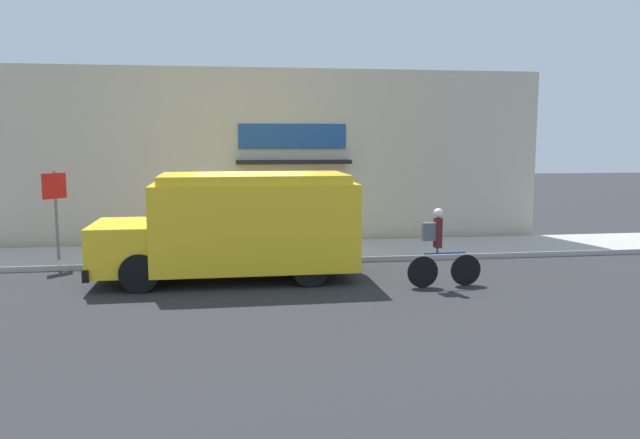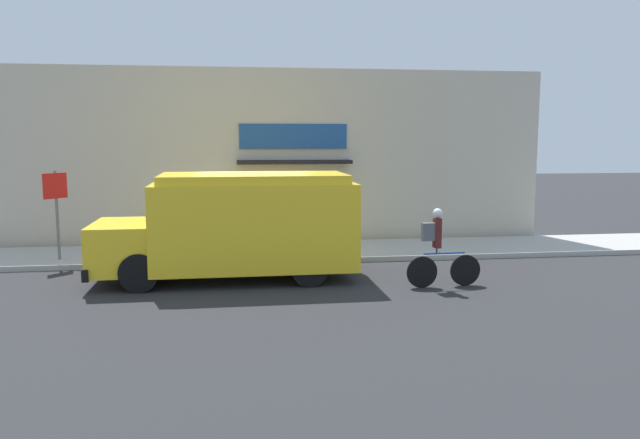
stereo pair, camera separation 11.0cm
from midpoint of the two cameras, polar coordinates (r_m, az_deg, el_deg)
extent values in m
plane|color=#2B2B2D|center=(14.94, -6.34, -4.20)|extent=(70.00, 70.00, 0.00)
cube|color=#ADAAA3|center=(16.21, -6.51, -3.05)|extent=(28.00, 2.60, 0.13)
cube|color=beige|center=(17.59, -6.81, 5.64)|extent=(17.02, 0.18, 4.93)
cube|color=#1E4C93|center=(17.55, -2.71, 7.61)|extent=(3.01, 0.05, 0.69)
cube|color=black|center=(17.29, -2.60, 5.27)|extent=(3.16, 0.59, 0.10)
cube|color=yellow|center=(13.42, -6.24, -0.45)|extent=(4.24, 2.18, 1.81)
cube|color=yellow|center=(13.65, -17.74, -2.36)|extent=(1.24, 1.99, 0.99)
cube|color=yellow|center=(13.32, -6.30, 3.79)|extent=(3.90, 2.00, 0.18)
cube|color=black|center=(13.82, -20.02, -4.01)|extent=(0.13, 2.11, 0.24)
cube|color=red|center=(14.73, -11.00, 0.52)|extent=(0.03, 0.44, 0.44)
cylinder|color=black|center=(14.55, -15.47, -3.20)|extent=(0.77, 0.26, 0.77)
cylinder|color=black|center=(12.77, -16.42, -4.71)|extent=(0.77, 0.26, 0.77)
cylinder|color=black|center=(14.54, -2.10, -2.94)|extent=(0.77, 0.26, 0.77)
cylinder|color=black|center=(12.75, -1.15, -4.42)|extent=(0.77, 0.26, 0.77)
cylinder|color=black|center=(13.15, 12.94, -4.53)|extent=(0.64, 0.08, 0.64)
cylinder|color=black|center=(12.80, 9.13, -4.76)|extent=(0.64, 0.08, 0.64)
cylinder|color=#234793|center=(12.90, 11.11, -3.03)|extent=(0.89, 0.08, 0.04)
cylinder|color=#234793|center=(12.83, 10.44, -2.80)|extent=(0.04, 0.04, 0.12)
cube|color=#561E1E|center=(12.77, 10.48, -1.21)|extent=(0.13, 0.21, 0.60)
sphere|color=white|center=(12.71, 10.52, 0.59)|extent=(0.19, 0.19, 0.19)
cube|color=#565B60|center=(12.69, 9.69, -1.10)|extent=(0.27, 0.15, 0.36)
cylinder|color=slate|center=(16.00, -23.14, 0.32)|extent=(0.07, 0.07, 2.12)
cube|color=red|center=(15.89, -23.32, 2.83)|extent=(0.45, 0.45, 0.60)
cylinder|color=slate|center=(16.83, -13.56, -1.19)|extent=(0.46, 0.46, 0.82)
cylinder|color=black|center=(16.77, -13.61, 0.25)|extent=(0.47, 0.47, 0.04)
camera|label=1|loc=(0.05, -90.21, -0.03)|focal=35.00mm
camera|label=2|loc=(0.05, 89.79, 0.03)|focal=35.00mm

